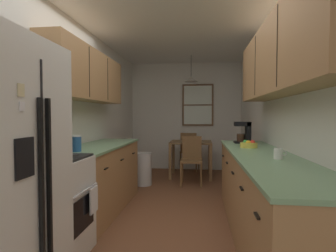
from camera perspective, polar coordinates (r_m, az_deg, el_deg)
The scene contains 22 objects.
ground_plane at distance 3.98m, azimuth 1.56°, elevation -16.72°, with size 12.00×12.00×0.00m, color brown.
wall_left at distance 4.11m, azimuth -17.49°, elevation 1.90°, with size 0.10×9.00×2.55m, color white.
wall_right at distance 3.88m, azimuth 21.88°, elevation 1.82°, with size 0.10×9.00×2.55m, color white.
wall_back at distance 6.41m, azimuth 3.81°, elevation 2.07°, with size 4.40×0.10×2.55m, color white.
ceiling_slab at distance 3.98m, azimuth 1.61°, elevation 21.27°, with size 4.40×9.00×0.08m, color white.
stove_range at distance 2.71m, azimuth -24.26°, elevation -15.61°, with size 0.66×0.62×1.10m.
microwave_over_range at distance 2.66m, azimuth -26.77°, elevation 9.22°, with size 0.39×0.57×0.31m.
counter_left at distance 3.79m, azimuth -14.42°, elevation -10.67°, with size 0.64×1.85×0.90m.
upper_cabinets_left at distance 3.74m, azimuth -16.94°, elevation 10.27°, with size 0.33×1.93×0.66m.
counter_right at distance 2.97m, azimuth 19.90°, elevation -14.36°, with size 0.64×2.97×0.90m.
upper_cabinets_right at distance 2.89m, azimuth 23.30°, elevation 13.53°, with size 0.33×2.65×0.73m.
dining_table at distance 5.58m, azimuth 4.95°, elevation -4.70°, with size 0.86×0.72×0.75m.
dining_chair_near at distance 5.04m, azimuth 5.13°, elevation -6.82°, with size 0.40×0.40×0.90m.
dining_chair_far at distance 6.16m, azimuth 4.63°, elevation -5.16°, with size 0.45×0.45×0.90m.
pendant_light at distance 5.59m, azimuth 5.00°, elevation 10.03°, with size 0.28×0.28×0.55m.
back_window at distance 6.33m, azimuth 6.45°, elevation 4.52°, with size 0.73×0.05×0.99m.
trash_bin at distance 5.01m, azimuth -5.38°, elevation -9.21°, with size 0.31×0.31×0.60m, color silver.
storage_canister at distance 3.06m, azimuth -19.36°, elevation -3.55°, with size 0.13×0.13×0.18m.
dish_towel at distance 2.67m, azimuth -15.74°, elevation -15.07°, with size 0.02×0.16×0.24m, color white.
coffee_maker at distance 3.92m, azimuth 16.17°, elevation -1.25°, with size 0.22×0.18×0.30m.
mug_by_coffeemaker at distance 2.59m, azimuth 22.72°, elevation -5.53°, with size 0.11×0.07×0.10m.
fruit_bowl at distance 3.40m, azimuth 17.03°, elevation -3.83°, with size 0.21×0.21×0.09m.
Camera 1 is at (0.35, -2.75, 1.29)m, focal length 28.23 mm.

